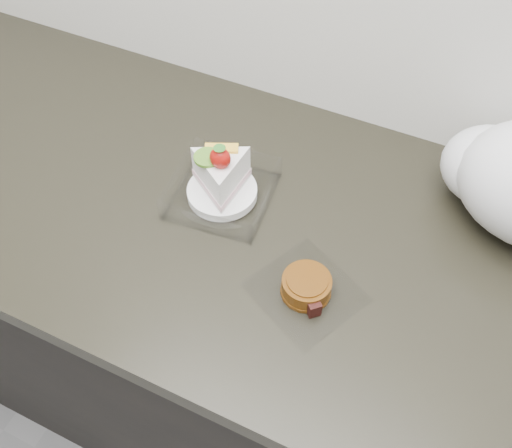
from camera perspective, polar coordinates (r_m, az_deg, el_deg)
counter at (r=1.33m, az=1.38°, el=-12.19°), size 2.04×0.64×0.90m
cake_tray at (r=0.96m, az=-3.46°, el=4.07°), size 0.18×0.18×0.13m
mooncake_wrap at (r=0.86m, az=5.07°, el=-6.37°), size 0.20×0.19×0.04m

